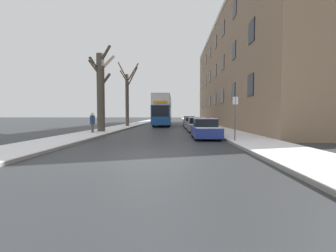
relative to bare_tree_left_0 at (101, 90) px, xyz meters
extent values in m
plane|color=#303335|center=(5.66, -11.83, -3.98)|extent=(320.00, 320.00, 0.00)
cube|color=gray|center=(-0.21, 41.17, -3.92)|extent=(3.05, 130.00, 0.13)
cube|color=white|center=(-0.21, 41.17, -3.84)|extent=(3.02, 130.00, 0.03)
cube|color=gray|center=(11.54, 41.17, -3.92)|extent=(3.05, 130.00, 0.13)
cube|color=white|center=(11.54, 41.17, -3.84)|extent=(3.02, 130.00, 0.03)
cube|color=#8C7056|center=(17.57, 14.46, 4.14)|extent=(9.00, 43.13, 16.23)
cube|color=black|center=(13.04, -1.81, 0.13)|extent=(0.08, 1.40, 1.80)
cube|color=black|center=(13.04, 3.61, 0.13)|extent=(0.08, 1.40, 1.80)
cube|color=black|center=(13.04, 9.03, 0.13)|extent=(0.08, 1.40, 1.80)
cube|color=black|center=(13.04, 14.46, 0.13)|extent=(0.08, 1.40, 1.80)
cube|color=black|center=(13.04, 19.88, 0.13)|extent=(0.08, 1.40, 1.80)
cube|color=black|center=(13.04, 25.30, 0.13)|extent=(0.08, 1.40, 1.80)
cube|color=black|center=(13.04, 30.72, 0.13)|extent=(0.08, 1.40, 1.80)
cube|color=black|center=(13.04, -1.81, 4.46)|extent=(0.08, 1.40, 1.80)
cube|color=black|center=(13.04, 3.61, 4.46)|extent=(0.08, 1.40, 1.80)
cube|color=black|center=(13.04, 9.03, 4.46)|extent=(0.08, 1.40, 1.80)
cube|color=black|center=(13.04, 14.46, 4.46)|extent=(0.08, 1.40, 1.80)
cube|color=black|center=(13.04, 19.88, 4.46)|extent=(0.08, 1.40, 1.80)
cube|color=black|center=(13.04, 25.30, 4.46)|extent=(0.08, 1.40, 1.80)
cube|color=black|center=(13.04, 30.72, 4.46)|extent=(0.08, 1.40, 1.80)
cube|color=black|center=(13.04, 3.61, 8.79)|extent=(0.08, 1.40, 1.80)
cube|color=black|center=(13.04, 9.03, 8.79)|extent=(0.08, 1.40, 1.80)
cube|color=black|center=(13.04, 14.46, 8.79)|extent=(0.08, 1.40, 1.80)
cube|color=black|center=(13.04, 19.88, 8.79)|extent=(0.08, 1.40, 1.80)
cube|color=black|center=(13.04, 25.30, 8.79)|extent=(0.08, 1.40, 1.80)
cube|color=black|center=(13.04, 30.72, 8.79)|extent=(0.08, 1.40, 1.80)
cube|color=beige|center=(13.03, 14.46, 11.73)|extent=(0.12, 42.27, 0.44)
cylinder|color=#4C4238|center=(-0.01, -0.02, -0.35)|extent=(0.70, 0.70, 7.26)
cylinder|color=#4C4238|center=(0.29, 0.39, 0.93)|extent=(0.92, 1.13, 1.46)
cylinder|color=#4C4238|center=(0.38, 0.81, 2.62)|extent=(1.08, 1.91, 1.84)
cylinder|color=#4C4238|center=(-0.46, -0.16, 2.15)|extent=(1.16, 0.57, 1.65)
cylinder|color=#4C4238|center=(0.51, -0.26, 3.16)|extent=(1.33, 0.77, 1.58)
cylinder|color=#4C4238|center=(-0.40, -0.38, 1.94)|extent=(1.07, 1.03, 1.44)
cylinder|color=#4C4238|center=(0.22, 10.31, -0.36)|extent=(0.47, 0.47, 7.24)
cylinder|color=#4C4238|center=(1.07, 9.98, 3.42)|extent=(1.88, 0.87, 2.50)
cylinder|color=#4C4238|center=(-0.26, 9.85, 3.65)|extent=(1.17, 1.13, 2.19)
cylinder|color=#4C4238|center=(1.05, 9.68, 2.73)|extent=(1.86, 1.47, 2.60)
cylinder|color=#4C4238|center=(-0.10, 9.75, 2.93)|extent=(0.85, 1.30, 1.43)
cylinder|color=#4C4238|center=(0.54, 11.14, 3.04)|extent=(0.84, 1.81, 1.65)
cube|color=#194C99|center=(4.91, 14.00, -2.32)|extent=(2.51, 11.02, 2.64)
cube|color=silver|center=(4.91, 14.00, -0.27)|extent=(2.46, 10.80, 1.45)
cube|color=silver|center=(4.91, 14.00, 0.51)|extent=(2.46, 10.80, 0.12)
cube|color=black|center=(4.91, 14.00, -1.81)|extent=(2.54, 9.70, 1.37)
cube|color=black|center=(4.91, 14.00, -0.20)|extent=(2.54, 9.70, 1.10)
cube|color=black|center=(4.91, 8.52, -1.81)|extent=(2.26, 0.06, 1.44)
cube|color=orange|center=(4.91, 8.51, -0.64)|extent=(1.76, 0.05, 0.32)
cylinder|color=black|center=(3.83, 10.70, -3.44)|extent=(0.30, 1.09, 1.09)
cylinder|color=black|center=(6.00, 10.70, -3.44)|extent=(0.30, 1.09, 1.09)
cylinder|color=black|center=(3.83, 17.09, -3.44)|extent=(0.30, 1.09, 1.09)
cylinder|color=black|center=(6.00, 17.09, -3.44)|extent=(0.30, 1.09, 1.09)
cube|color=navy|center=(8.96, -4.84, -3.49)|extent=(1.75, 4.01, 0.64)
cube|color=black|center=(8.96, -4.68, -2.88)|extent=(1.51, 2.00, 0.57)
cube|color=white|center=(8.96, -4.68, -2.58)|extent=(1.47, 1.90, 0.04)
cube|color=white|center=(8.96, -6.26, -3.15)|extent=(1.58, 1.05, 0.03)
cylinder|color=black|center=(8.19, -6.04, -3.67)|extent=(0.20, 0.63, 0.63)
cylinder|color=black|center=(9.72, -6.04, -3.67)|extent=(0.20, 0.63, 0.63)
cylinder|color=black|center=(8.19, -3.63, -3.67)|extent=(0.20, 0.63, 0.63)
cylinder|color=black|center=(9.72, -3.63, -3.67)|extent=(0.20, 0.63, 0.63)
cube|color=slate|center=(8.96, 1.47, -3.51)|extent=(1.73, 4.24, 0.61)
cube|color=black|center=(8.96, 1.64, -2.90)|extent=(1.49, 2.12, 0.59)
cube|color=white|center=(8.96, 1.64, -2.58)|extent=(1.45, 2.02, 0.05)
cube|color=white|center=(8.96, -0.04, -3.18)|extent=(1.56, 1.11, 0.04)
cylinder|color=black|center=(8.20, 0.19, -3.67)|extent=(0.20, 0.62, 0.62)
cylinder|color=black|center=(9.71, 0.19, -3.67)|extent=(0.20, 0.62, 0.62)
cylinder|color=black|center=(8.20, 2.74, -3.67)|extent=(0.20, 0.62, 0.62)
cylinder|color=black|center=(9.71, 2.74, -3.67)|extent=(0.20, 0.62, 0.62)
cube|color=#9EA3AD|center=(8.96, 7.36, -3.48)|extent=(1.82, 4.14, 0.66)
cube|color=black|center=(8.96, 7.53, -2.89)|extent=(1.56, 2.07, 0.52)
cube|color=white|center=(8.96, 7.53, -2.60)|extent=(1.53, 1.97, 0.06)
cube|color=white|center=(8.96, 5.89, -3.13)|extent=(1.64, 1.08, 0.04)
cylinder|color=black|center=(8.16, 6.12, -3.67)|extent=(0.20, 0.62, 0.62)
cylinder|color=black|center=(9.76, 6.12, -3.67)|extent=(0.20, 0.62, 0.62)
cylinder|color=black|center=(8.16, 8.61, -3.67)|extent=(0.20, 0.62, 0.62)
cylinder|color=black|center=(9.76, 8.61, -3.67)|extent=(0.20, 0.62, 0.62)
cube|color=#9EA3AD|center=(8.96, 13.04, -3.46)|extent=(1.72, 4.24, 0.71)
cube|color=black|center=(8.96, 13.21, -2.82)|extent=(1.48, 2.12, 0.57)
cube|color=white|center=(8.96, 13.21, -2.51)|extent=(1.45, 2.02, 0.05)
cube|color=white|center=(8.96, 11.54, -3.08)|extent=(1.55, 1.11, 0.04)
cylinder|color=black|center=(8.21, 11.77, -3.67)|extent=(0.20, 0.62, 0.62)
cylinder|color=black|center=(9.71, 11.77, -3.67)|extent=(0.20, 0.62, 0.62)
cylinder|color=black|center=(8.21, 14.31, -3.67)|extent=(0.20, 0.62, 0.62)
cylinder|color=black|center=(9.71, 14.31, -3.67)|extent=(0.20, 0.62, 0.62)
cube|color=#9EA3AD|center=(3.14, 34.45, -2.62)|extent=(1.92, 4.94, 2.28)
cube|color=black|center=(3.14, 32.00, -2.08)|extent=(1.69, 0.06, 1.00)
cylinder|color=black|center=(2.30, 32.87, -3.64)|extent=(0.22, 0.68, 0.68)
cylinder|color=black|center=(3.98, 32.87, -3.64)|extent=(0.22, 0.68, 0.68)
cylinder|color=black|center=(2.30, 36.03, -3.64)|extent=(0.22, 0.68, 0.68)
cylinder|color=black|center=(3.98, 36.03, -3.64)|extent=(0.22, 0.68, 0.68)
cylinder|color=#4C4742|center=(-0.26, -1.59, -3.55)|extent=(0.19, 0.19, 0.87)
cylinder|color=#4C4742|center=(-0.31, -1.41, -3.55)|extent=(0.19, 0.19, 0.87)
cylinder|color=navy|center=(-0.28, -1.50, -2.74)|extent=(0.41, 0.41, 0.76)
sphere|color=beige|center=(-0.28, -1.50, -2.24)|extent=(0.24, 0.24, 0.24)
cylinder|color=#4C4F54|center=(10.32, -7.45, -2.61)|extent=(0.07, 0.07, 2.73)
cube|color=silver|center=(10.32, -7.47, -1.50)|extent=(0.32, 0.02, 0.44)
camera|label=1|loc=(6.82, -20.59, -2.34)|focal=24.00mm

